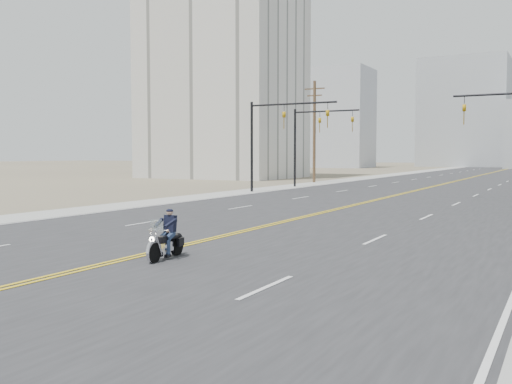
{
  "coord_description": "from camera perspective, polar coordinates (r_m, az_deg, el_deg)",
  "views": [
    {
      "loc": [
        10.71,
        -6.87,
        2.92
      ],
      "look_at": [
        1.06,
        10.72,
        1.6
      ],
      "focal_mm": 40.0,
      "sensor_mm": 36.0,
      "label": 1
    }
  ],
  "objects": [
    {
      "name": "traffic_mast_far",
      "position": [
        51.01,
        5.65,
        5.94
      ],
      "size": [
        6.1,
        0.26,
        7.0
      ],
      "color": "black",
      "rests_on": "ground"
    },
    {
      "name": "haze_bldg_d",
      "position": [
        148.96,
        20.09,
        7.42
      ],
      "size": [
        20.0,
        15.0,
        26.0
      ],
      "primitive_type": "cube",
      "color": "#ADB2B7",
      "rests_on": "ground"
    },
    {
      "name": "traffic_mast_left",
      "position": [
        43.62,
        1.9,
        6.42
      ],
      "size": [
        7.1,
        0.26,
        7.0
      ],
      "color": "black",
      "rests_on": "ground"
    },
    {
      "name": "motorcyclist",
      "position": [
        16.1,
        -9.02,
        -4.22
      ],
      "size": [
        1.01,
        1.88,
        1.4
      ],
      "primitive_type": null,
      "rotation": [
        0.0,
        0.0,
        3.28
      ],
      "color": "black",
      "rests_on": "ground"
    },
    {
      "name": "road",
      "position": [
        77.67,
        20.81,
        1.37
      ],
      "size": [
        20.0,
        200.0,
        0.01
      ],
      "primitive_type": "cube",
      "color": "#303033",
      "rests_on": "ground"
    },
    {
      "name": "sidewalk_left",
      "position": [
        80.07,
        12.63,
        1.59
      ],
      "size": [
        3.0,
        200.0,
        0.01
      ],
      "primitive_type": "cube",
      "color": "#A5A5A0",
      "rests_on": "ground"
    },
    {
      "name": "apartment_block",
      "position": [
        73.98,
        -3.32,
        13.16
      ],
      "size": [
        18.0,
        14.0,
        30.0
      ],
      "primitive_type": "cube",
      "color": "silver",
      "rests_on": "ground"
    },
    {
      "name": "haze_bldg_f",
      "position": [
        149.82,
        4.85,
        5.7
      ],
      "size": [
        12.0,
        12.0,
        16.0
      ],
      "primitive_type": "cube",
      "color": "#ADB2B7",
      "rests_on": "ground"
    },
    {
      "name": "utility_pole_left",
      "position": [
        59.63,
        5.85,
        6.21
      ],
      "size": [
        2.2,
        0.3,
        10.5
      ],
      "color": "brown",
      "rests_on": "ground"
    },
    {
      "name": "haze_bldg_a",
      "position": [
        130.41,
        8.24,
        7.28
      ],
      "size": [
        14.0,
        12.0,
        22.0
      ],
      "primitive_type": "cube",
      "color": "#B7BCC6",
      "rests_on": "ground"
    }
  ]
}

